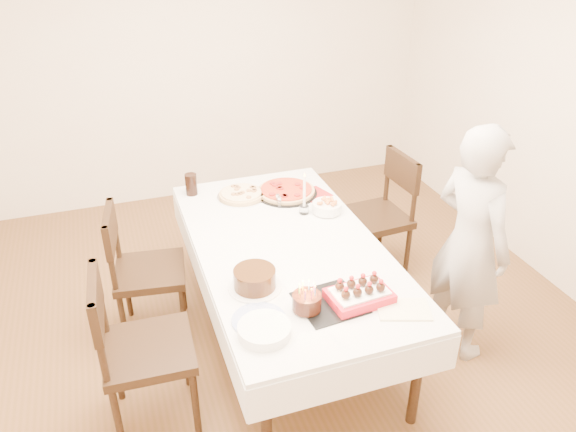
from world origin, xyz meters
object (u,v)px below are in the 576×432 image
object	(u,v)px
pizza_pepperoni	(286,191)
strawberry_box	(359,294)
chair_left_dessert	(149,350)
pasta_bowl	(327,207)
layer_cake	(255,279)
dining_table	(288,292)
person	(470,244)
birthday_cake	(307,297)
cola_glass	(191,184)
pizza_white	(242,194)
taper_candle	(304,193)
chair_right_savory	(374,218)
chair_left_savory	(150,272)

from	to	relation	value
pizza_pepperoni	strawberry_box	distance (m)	1.36
chair_left_dessert	pasta_bowl	distance (m)	1.57
pizza_pepperoni	layer_cake	xyz separation A→B (m)	(-0.55, -1.06, 0.04)
dining_table	person	bearing A→B (deg)	-21.97
pasta_bowl	birthday_cake	world-z (taller)	birthday_cake
person	cola_glass	distance (m)	2.02
pizza_pepperoni	layer_cake	world-z (taller)	layer_cake
person	pizza_white	xyz separation A→B (m)	(-1.17, 1.17, -0.02)
pasta_bowl	taper_candle	distance (m)	0.20
person	strawberry_box	size ratio (longest dim) A/B	4.62
dining_table	pizza_white	distance (m)	0.85
pasta_bowl	birthday_cake	distance (m)	1.11
pizza_white	layer_cake	xyz separation A→B (m)	(-0.22, -1.11, 0.04)
chair_right_savory	chair_left_savory	world-z (taller)	chair_right_savory
taper_candle	layer_cake	world-z (taller)	taper_candle
chair_right_savory	pizza_pepperoni	size ratio (longest dim) A/B	2.19
chair_left_dessert	pizza_pepperoni	world-z (taller)	chair_left_dessert
pizza_pepperoni	person	bearing A→B (deg)	-53.18
pizza_white	pizza_pepperoni	size ratio (longest dim) A/B	0.78
person	pizza_pepperoni	bearing A→B (deg)	24.65
chair_left_dessert	person	xyz separation A→B (m)	(2.01, -0.00, 0.28)
chair_left_savory	strawberry_box	size ratio (longest dim) A/B	2.86
dining_table	taper_candle	bearing A→B (deg)	55.97
chair_right_savory	person	size ratio (longest dim) A/B	0.64
chair_right_savory	pasta_bowl	xyz separation A→B (m)	(-0.49, -0.20, 0.28)
pizza_pepperoni	cola_glass	size ratio (longest dim) A/B	2.85
person	pasta_bowl	bearing A→B (deg)	29.17
chair_left_savory	pasta_bowl	distance (m)	1.29
chair_right_savory	strawberry_box	bearing A→B (deg)	-124.49
person	pizza_pepperoni	world-z (taller)	person
layer_cake	chair_right_savory	bearing A→B (deg)	36.23
chair_left_savory	birthday_cake	size ratio (longest dim) A/B	6.24
dining_table	layer_cake	world-z (taller)	layer_cake
dining_table	birthday_cake	distance (m)	0.81
pizza_white	chair_left_savory	bearing A→B (deg)	-153.44
pizza_white	layer_cake	world-z (taller)	layer_cake
dining_table	pizza_pepperoni	bearing A→B (deg)	72.08
cola_glass	pizza_white	bearing A→B (deg)	-26.34
person	layer_cake	world-z (taller)	person
dining_table	pizza_white	bearing A→B (deg)	98.40
dining_table	birthday_cake	size ratio (longest dim) A/B	13.61
chair_left_savory	cola_glass	bearing A→B (deg)	-119.14
chair_right_savory	chair_left_dessert	size ratio (longest dim) A/B	0.98
layer_cake	strawberry_box	bearing A→B (deg)	-30.38
chair_right_savory	pizza_pepperoni	world-z (taller)	chair_right_savory
layer_cake	birthday_cake	world-z (taller)	birthday_cake
chair_right_savory	chair_left_savory	xyz separation A→B (m)	(-1.75, -0.15, -0.02)
strawberry_box	pizza_pepperoni	bearing A→B (deg)	88.32
chair_right_savory	pizza_white	size ratio (longest dim) A/B	2.80
dining_table	cola_glass	bearing A→B (deg)	116.26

